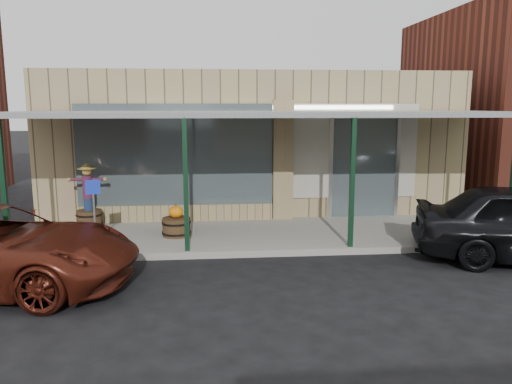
{
  "coord_description": "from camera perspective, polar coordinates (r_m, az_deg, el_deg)",
  "views": [
    {
      "loc": [
        -1.27,
        -8.35,
        3.24
      ],
      "look_at": [
        -0.27,
        2.6,
        1.34
      ],
      "focal_mm": 35.0,
      "sensor_mm": 36.0,
      "label": 1
    }
  ],
  "objects": [
    {
      "name": "ground",
      "position": [
        9.05,
        3.24,
        -11.19
      ],
      "size": [
        120.0,
        120.0,
        0.0
      ],
      "primitive_type": "plane",
      "color": "black",
      "rests_on": "ground"
    },
    {
      "name": "sidewalk",
      "position": [
        12.43,
        0.8,
        -4.94
      ],
      "size": [
        40.0,
        3.2,
        0.15
      ],
      "primitive_type": "cube",
      "color": "gray",
      "rests_on": "ground"
    },
    {
      "name": "storefront",
      "position": [
        16.6,
        -0.85,
        5.85
      ],
      "size": [
        12.0,
        6.25,
        4.2
      ],
      "color": "#937B5A",
      "rests_on": "ground"
    },
    {
      "name": "awning",
      "position": [
        11.98,
        0.85,
        8.71
      ],
      "size": [
        12.0,
        3.0,
        3.04
      ],
      "color": "slate",
      "rests_on": "ground"
    },
    {
      "name": "block_buildings_near",
      "position": [
        17.86,
        5.44,
        11.46
      ],
      "size": [
        61.0,
        8.0,
        8.0
      ],
      "color": "maroon",
      "rests_on": "ground"
    },
    {
      "name": "barrel_scarecrow",
      "position": [
        13.58,
        -18.59,
        -1.44
      ],
      "size": [
        0.99,
        0.8,
        1.66
      ],
      "rotation": [
        0.0,
        0.0,
        0.3
      ],
      "color": "#4B311E",
      "rests_on": "sidewalk"
    },
    {
      "name": "barrel_pumpkin",
      "position": [
        12.15,
        -9.1,
        -3.69
      ],
      "size": [
        0.85,
        0.85,
        0.79
      ],
      "rotation": [
        0.0,
        0.0,
        0.35
      ],
      "color": "#4B311E",
      "rests_on": "sidewalk"
    },
    {
      "name": "handicap_sign",
      "position": [
        11.47,
        -18.05,
        -1.34
      ],
      "size": [
        0.3,
        0.11,
        1.5
      ],
      "rotation": [
        0.0,
        0.0,
        0.28
      ],
      "color": "gray",
      "rests_on": "sidewalk"
    }
  ]
}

